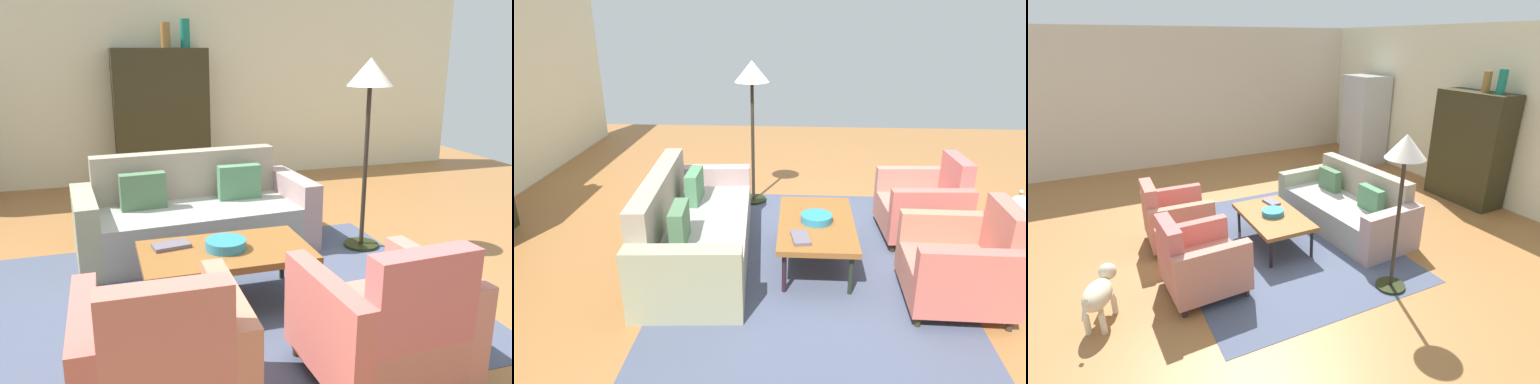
% 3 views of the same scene
% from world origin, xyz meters
% --- Properties ---
extents(ground_plane, '(10.62, 10.62, 0.00)m').
position_xyz_m(ground_plane, '(0.00, 0.00, 0.00)').
color(ground_plane, '#9C6636').
extents(area_rug, '(3.40, 2.60, 0.01)m').
position_xyz_m(area_rug, '(-0.18, -0.07, 0.00)').
color(area_rug, '#454E65').
rests_on(area_rug, ground).
extents(couch, '(2.16, 1.05, 0.86)m').
position_xyz_m(couch, '(-0.18, 1.07, 0.29)').
color(couch, gray).
rests_on(couch, ground).
extents(coffee_table, '(1.20, 0.70, 0.42)m').
position_xyz_m(coffee_table, '(-0.18, -0.12, 0.39)').
color(coffee_table, black).
rests_on(coffee_table, ground).
extents(armchair_left, '(0.81, 0.81, 0.88)m').
position_xyz_m(armchair_left, '(-0.78, -1.28, 0.34)').
color(armchair_left, '#2D2915').
rests_on(armchair_left, ground).
extents(armchair_right, '(0.84, 0.84, 0.88)m').
position_xyz_m(armchair_right, '(0.43, -1.28, 0.34)').
color(armchair_right, '#302411').
rests_on(armchair_right, ground).
extents(fruit_bowl, '(0.29, 0.29, 0.07)m').
position_xyz_m(fruit_bowl, '(-0.17, -0.12, 0.46)').
color(fruit_bowl, teal).
rests_on(fruit_bowl, coffee_table).
extents(book_stack, '(0.28, 0.18, 0.03)m').
position_xyz_m(book_stack, '(-0.54, 0.03, 0.44)').
color(book_stack, '#5D5663').
rests_on(book_stack, coffee_table).
extents(floor_lamp, '(0.40, 0.40, 1.72)m').
position_xyz_m(floor_lamp, '(1.31, 0.61, 1.44)').
color(floor_lamp, black).
rests_on(floor_lamp, ground).
extents(dog, '(0.67, 0.40, 0.48)m').
position_xyz_m(dog, '(0.48, -2.25, 0.31)').
color(dog, beige).
rests_on(dog, ground).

